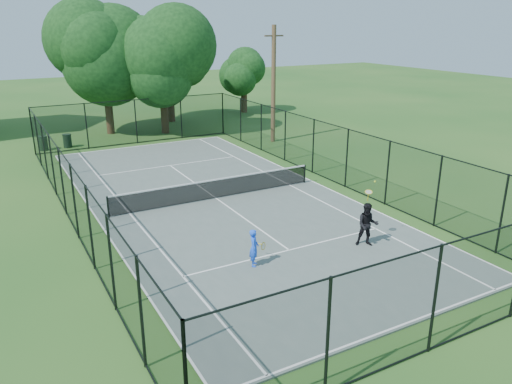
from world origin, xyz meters
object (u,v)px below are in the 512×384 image
tennis_net (216,188)px  player_blue (254,248)px  utility_pole (273,84)px  trash_bin_left (43,143)px  trash_bin_right (67,141)px  player_black (368,225)px

tennis_net → player_blue: 7.01m
player_blue → tennis_net: bearing=76.1°
utility_pole → player_blue: utility_pole is taller
tennis_net → trash_bin_left: size_ratio=10.81×
trash_bin_left → trash_bin_right: trash_bin_left is taller
trash_bin_left → player_blue: bearing=-78.6°
tennis_net → trash_bin_right: 14.74m
player_blue → utility_pole: bearing=57.4°
trash_bin_left → utility_pole: 15.56m
trash_bin_right → player_black: (7.13, -21.49, 0.44)m
player_blue → player_black: (4.43, -0.60, 0.17)m
tennis_net → utility_pole: size_ratio=1.30×
player_blue → trash_bin_right: bearing=97.4°
trash_bin_right → utility_pole: 14.23m
player_black → tennis_net: bearing=110.4°
tennis_net → trash_bin_right: (-4.39, 14.08, -0.13)m
utility_pole → player_black: bearing=-109.1°
tennis_net → player_blue: (-1.68, -6.80, 0.14)m
utility_pole → player_black: size_ratio=3.32×
trash_bin_left → trash_bin_right: 1.50m
trash_bin_left → utility_pole: utility_pole is taller
tennis_net → trash_bin_left: 15.18m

